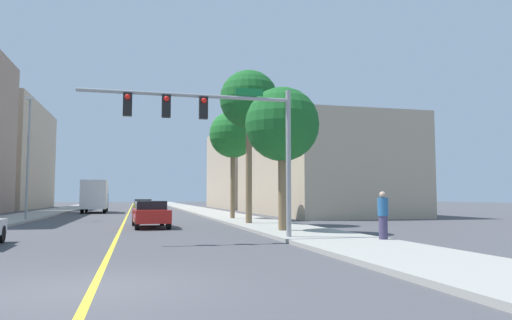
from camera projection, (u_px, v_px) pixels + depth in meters
name	position (u px, v px, depth m)	size (l,w,h in m)	color
ground	(129.00, 213.00, 49.37)	(192.00, 192.00, 0.00)	#47474C
sidewalk_left	(46.00, 213.00, 47.42)	(3.81, 168.00, 0.15)	#9E9B93
sidewalk_right	(205.00, 211.00, 51.33)	(3.81, 168.00, 0.15)	#9E9B93
lane_marking_center	(129.00, 213.00, 49.37)	(0.16, 144.00, 0.01)	yellow
building_right_near	(316.00, 171.00, 45.42)	(10.56, 22.53, 8.26)	tan
building_right_far	(264.00, 169.00, 70.64)	(13.91, 21.90, 11.60)	tan
traffic_signal_mast	(220.00, 125.00, 17.88)	(7.99, 0.36, 5.72)	gray
street_lamp	(28.00, 151.00, 32.80)	(0.56, 0.28, 8.50)	gray
palm_near	(282.00, 125.00, 22.06)	(3.47, 3.47, 6.65)	brown
palm_mid	(249.00, 101.00, 28.16)	(3.48, 3.48, 9.07)	brown
palm_far	(233.00, 135.00, 34.08)	(3.39, 3.39, 7.71)	brown
car_red	(151.00, 214.00, 25.83)	(1.99, 4.66, 1.45)	red
car_yellow	(143.00, 206.00, 50.11)	(2.00, 4.25, 1.39)	gold
delivery_truck	(95.00, 196.00, 48.94)	(2.53, 7.60, 3.31)	#194799
pedestrian	(383.00, 215.00, 17.20)	(0.38, 0.38, 1.73)	#3F3859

